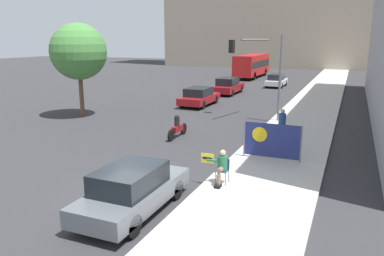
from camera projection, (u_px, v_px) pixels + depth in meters
The scene contains 13 objects.
ground_plane at pixel (134, 197), 12.24m from camera, with size 160.00×160.00×0.00m, color #303033.
sidewalk_curb at pixel (305, 118), 24.25m from camera, with size 3.83×90.00×0.13m, color beige.
seated_protester at pixel (221, 166), 12.92m from camera, with size 0.97×0.77×1.21m.
pedestrian_behind at pixel (282, 127), 17.69m from camera, with size 0.34×0.34×1.74m.
protest_banner at pixel (271, 141), 15.52m from camera, with size 2.41×0.06×1.54m.
traffic_light_pole at pixel (260, 62), 23.24m from camera, with size 3.63×3.39×5.17m.
parked_car_curbside at pixel (132, 190), 11.05m from camera, with size 1.75×4.25×1.44m.
car_on_road_nearest at pixel (199, 97), 28.95m from camera, with size 1.88×4.46×1.41m.
car_on_road_midblock at pixel (228, 86), 35.08m from camera, with size 1.84×4.71×1.53m.
car_on_road_distant at pixel (277, 80), 40.37m from camera, with size 1.71×4.28×1.38m.
city_bus_on_road at pixel (252, 64), 49.86m from camera, with size 2.47×10.14×3.00m.
motorcycle_on_road at pixel (177, 128), 19.57m from camera, with size 0.28×2.15×1.23m.
street_tree_near_curb at pixel (79, 52), 24.03m from camera, with size 3.62×3.62×6.08m.
Camera 1 is at (6.23, -9.71, 5.06)m, focal length 35.00 mm.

